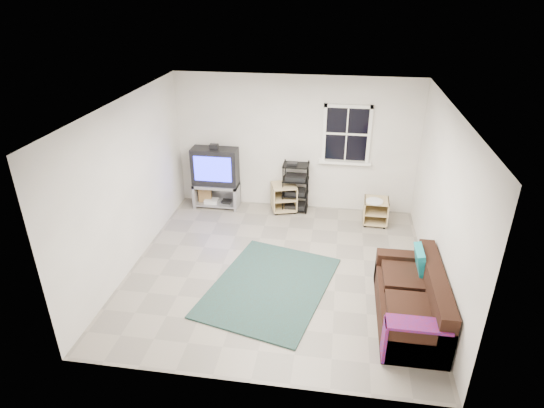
% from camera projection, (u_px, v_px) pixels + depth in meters
% --- Properties ---
extents(room, '(4.60, 4.62, 4.60)m').
position_uv_depth(room, '(346.00, 138.00, 8.41)').
color(room, gray).
rests_on(room, ground).
extents(tv_unit, '(0.89, 0.44, 1.30)m').
position_uv_depth(tv_unit, '(216.00, 173.00, 8.89)').
color(tv_unit, '#92929A').
rests_on(tv_unit, ground).
extents(av_rack, '(0.50, 0.36, 0.99)m').
position_uv_depth(av_rack, '(295.00, 190.00, 8.84)').
color(av_rack, black).
rests_on(av_rack, ground).
extents(side_table_left, '(0.58, 0.58, 0.55)m').
position_uv_depth(side_table_left, '(283.00, 196.00, 8.92)').
color(side_table_left, tan).
rests_on(side_table_left, ground).
extents(side_table_right, '(0.45, 0.47, 0.51)m').
position_uv_depth(side_table_right, '(376.00, 209.00, 8.42)').
color(side_table_right, tan).
rests_on(side_table_right, ground).
extents(sofa, '(0.79, 1.79, 0.82)m').
position_uv_depth(sofa, '(412.00, 302.00, 5.98)').
color(sofa, black).
rests_on(sofa, ground).
extents(shag_rug, '(2.06, 2.49, 0.03)m').
position_uv_depth(shag_rug, '(270.00, 286.00, 6.75)').
color(shag_rug, black).
rests_on(shag_rug, ground).
extents(paper_bag, '(0.28, 0.20, 0.37)m').
position_uv_depth(paper_bag, '(205.00, 196.00, 9.18)').
color(paper_bag, olive).
rests_on(paper_bag, ground).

